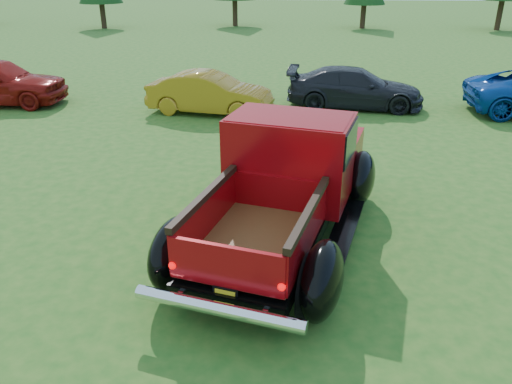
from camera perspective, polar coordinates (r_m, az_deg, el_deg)
name	(u,v)px	position (r m, az deg, el deg)	size (l,w,h in m)	color
ground	(235,248)	(7.99, -2.42, -6.39)	(120.00, 120.00, 0.00)	#215317
pickup_truck	(289,178)	(8.15, 3.81, 1.64)	(3.62, 5.65, 1.98)	black
show_car_yellow	(210,93)	(15.18, -5.30, 11.17)	(1.28, 3.68, 1.21)	#A37015
show_car_grey	(355,88)	(16.11, 11.22, 11.61)	(1.70, 4.18, 1.21)	black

